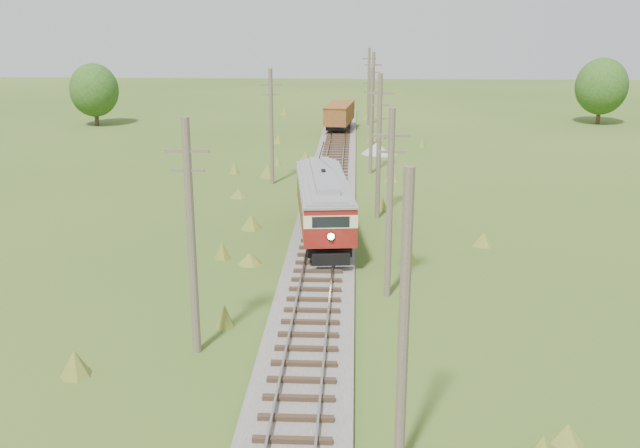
{
  "coord_description": "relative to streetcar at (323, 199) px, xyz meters",
  "views": [
    {
      "loc": [
        1.73,
        -12.53,
        12.48
      ],
      "look_at": [
        0.0,
        22.31,
        2.11
      ],
      "focal_mm": 40.0,
      "sensor_mm": 36.0,
      "label": 1
    }
  ],
  "objects": [
    {
      "name": "utility_pole_r_4",
      "position": [
        3.0,
        17.93,
        1.84
      ],
      "size": [
        1.6,
        0.3,
        8.4
      ],
      "color": "brown",
      "rests_on": "ground"
    },
    {
      "name": "utility_pole_l_b",
      "position": [
        -4.5,
        13.93,
        1.94
      ],
      "size": [
        1.6,
        0.3,
        8.6
      ],
      "color": "brown",
      "rests_on": "ground"
    },
    {
      "name": "utility_pole_r_2",
      "position": [
        3.3,
        -8.07,
        1.94
      ],
      "size": [
        1.6,
        0.3,
        8.6
      ],
      "color": "brown",
      "rests_on": "ground"
    },
    {
      "name": "streetcar",
      "position": [
        0.0,
        0.0,
        0.0
      ],
      "size": [
        3.9,
        11.61,
        5.25
      ],
      "rotation": [
        0.0,
        0.0,
        0.11
      ],
      "color": "black",
      "rests_on": "ground"
    },
    {
      "name": "gravel_pile",
      "position": [
        3.81,
        26.18,
        -2.0
      ],
      "size": [
        2.86,
        3.03,
        1.04
      ],
      "color": "gray",
      "rests_on": "ground"
    },
    {
      "name": "utility_pole_l_a",
      "position": [
        -4.2,
        -14.07,
        2.14
      ],
      "size": [
        1.6,
        0.3,
        9.0
      ],
      "color": "brown",
      "rests_on": "ground"
    },
    {
      "name": "utility_pole_r_6",
      "position": [
        3.2,
        43.93,
        1.99
      ],
      "size": [
        1.6,
        0.3,
        8.7
      ],
      "color": "brown",
      "rests_on": "ground"
    },
    {
      "name": "utility_pole_r_1",
      "position": [
        3.1,
        -21.07,
        1.92
      ],
      "size": [
        0.3,
        0.3,
        8.8
      ],
      "color": "brown",
      "rests_on": "ground"
    },
    {
      "name": "utility_pole_r_5",
      "position": [
        3.4,
        30.93,
        2.09
      ],
      "size": [
        1.6,
        0.3,
        8.9
      ],
      "color": "brown",
      "rests_on": "ground"
    },
    {
      "name": "utility_pole_r_3",
      "position": [
        3.2,
        4.93,
        2.14
      ],
      "size": [
        1.6,
        0.3,
        9.0
      ],
      "color": "brown",
      "rests_on": "ground"
    },
    {
      "name": "tree_mid_a",
      "position": [
        -28.0,
        41.93,
        1.54
      ],
      "size": [
        5.46,
        5.46,
        7.03
      ],
      "color": "#38281C",
      "rests_on": "ground"
    },
    {
      "name": "railbed_main",
      "position": [
        -0.0,
        7.93,
        -2.29
      ],
      "size": [
        3.6,
        96.0,
        0.57
      ],
      "color": "#605B54",
      "rests_on": "ground"
    },
    {
      "name": "tree_mid_b",
      "position": [
        30.0,
        45.93,
        1.85
      ],
      "size": [
        5.88,
        5.88,
        7.57
      ],
      "color": "#38281C",
      "rests_on": "ground"
    },
    {
      "name": "gondola",
      "position": [
        -0.0,
        38.44,
        -0.56
      ],
      "size": [
        3.32,
        7.8,
        2.51
      ],
      "rotation": [
        0.0,
        0.0,
        -0.12
      ],
      "color": "black",
      "rests_on": "ground"
    }
  ]
}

